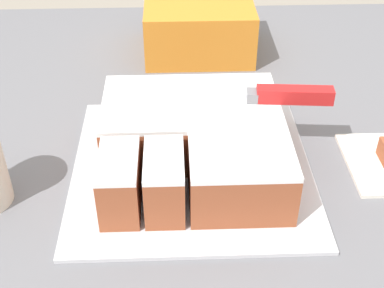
% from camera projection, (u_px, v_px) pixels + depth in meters
% --- Properties ---
extents(cake_board, '(0.35, 0.35, 0.01)m').
position_uv_depth(cake_board, '(192.00, 168.00, 0.79)').
color(cake_board, silver).
rests_on(cake_board, countertop).
extents(cake, '(0.26, 0.26, 0.08)m').
position_uv_depth(cake, '(194.00, 143.00, 0.76)').
color(cake, '#994C2D').
rests_on(cake, cake_board).
extents(knife, '(0.33, 0.05, 0.02)m').
position_uv_depth(knife, '(270.00, 95.00, 0.77)').
color(knife, silver).
rests_on(knife, cake).
extents(storage_box, '(0.21, 0.18, 0.10)m').
position_uv_depth(storage_box, '(201.00, 27.00, 1.07)').
color(storage_box, orange).
rests_on(storage_box, countertop).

